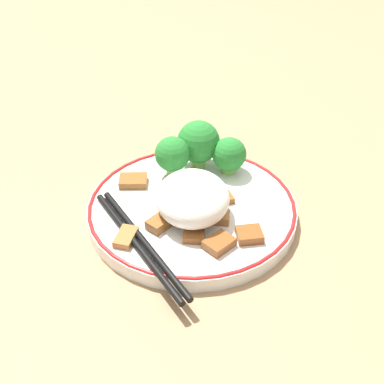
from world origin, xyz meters
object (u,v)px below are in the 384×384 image
object	(u,v)px
broccoli_back_center	(199,142)
broccoli_back_right	(172,155)
chopsticks	(140,243)
broccoli_back_left	(229,155)
plate	(192,209)

from	to	relation	value
broccoli_back_center	broccoli_back_right	xyz separation A→B (m)	(0.02, -0.04, -0.00)
broccoli_back_center	chopsticks	xyz separation A→B (m)	(0.16, -0.07, -0.03)
broccoli_back_left	broccoli_back_center	distance (m)	0.04
broccoli_back_right	broccoli_back_left	bearing A→B (deg)	95.73
plate	chopsticks	bearing A→B (deg)	-40.03
broccoli_back_center	broccoli_back_right	world-z (taller)	broccoli_back_center
broccoli_back_center	chopsticks	world-z (taller)	broccoli_back_center
broccoli_back_left	chopsticks	xyz separation A→B (m)	(0.14, -0.11, -0.02)
broccoli_back_left	broccoli_back_right	xyz separation A→B (m)	(0.01, -0.08, 0.01)
broccoli_back_center	broccoli_back_right	bearing A→B (deg)	-55.10
broccoli_back_left	broccoli_back_right	size ratio (longest dim) A/B	0.88
plate	broccoli_back_center	world-z (taller)	broccoli_back_center
plate	broccoli_back_right	xyz separation A→B (m)	(-0.06, -0.02, 0.04)
broccoli_back_left	chopsticks	bearing A→B (deg)	-37.82
broccoli_back_left	broccoli_back_center	size ratio (longest dim) A/B	0.76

